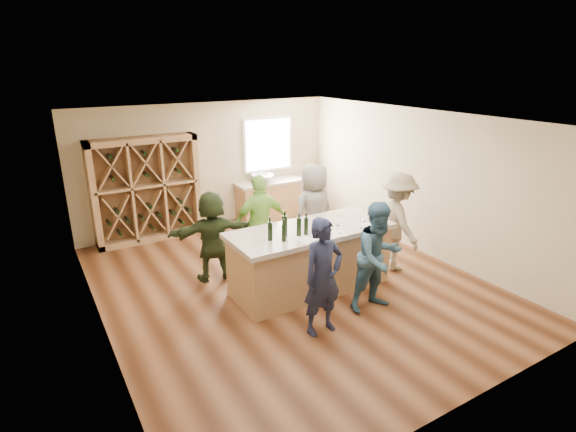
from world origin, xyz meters
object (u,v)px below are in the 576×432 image
tasting_counter_base (310,261)px  wine_rack (147,190)px  sink (263,178)px  wine_bottle_d (299,227)px  person_server (397,222)px  person_far_left (213,236)px  wine_bottle_a (270,231)px  wine_bottle_c (285,226)px  person_near_left (323,277)px  person_near_right (378,257)px  wine_bottle_e (306,226)px  wine_bottle_b (284,233)px  person_far_right (314,212)px  person_far_mid (261,223)px

tasting_counter_base → wine_rack: bearing=115.4°
sink → wine_bottle_d: bearing=-109.7°
person_server → person_far_left: 3.30m
wine_bottle_a → wine_bottle_c: 0.27m
person_near_left → person_near_right: size_ratio=0.99×
wine_rack → wine_bottle_e: bearing=-68.5°
tasting_counter_base → person_far_left: bearing=136.6°
wine_bottle_a → sink: bearing=63.7°
wine_bottle_b → wine_bottle_c: (0.11, 0.16, 0.03)m
wine_rack → wine_bottle_d: 4.03m
person_far_right → person_far_left: person_far_right is taller
wine_bottle_b → wine_bottle_c: 0.19m
person_near_right → person_far_left: size_ratio=1.07×
wine_bottle_e → person_far_left: (-1.03, 1.36, -0.42)m
wine_rack → wine_bottle_c: bearing=-72.5°
wine_bottle_a → person_server: size_ratio=0.16×
wine_bottle_e → person_near_right: person_near_right is taller
sink → person_near_right: 4.62m
wine_bottle_c → person_far_left: person_far_left is taller
wine_bottle_c → wine_bottle_e: bearing=-15.9°
tasting_counter_base → wine_bottle_a: (-0.81, -0.11, 0.73)m
person_server → person_far_right: size_ratio=0.98×
person_near_left → person_far_mid: person_far_mid is taller
wine_bottle_e → person_server: size_ratio=0.15×
wine_bottle_a → person_far_left: bearing=108.5°
sink → person_far_mid: person_far_mid is taller
person_near_right → person_far_right: person_far_right is taller
wine_bottle_c → person_far_right: (1.33, 1.16, -0.33)m
wine_bottle_d → person_server: (2.13, 0.05, -0.32)m
wine_bottle_a → person_far_left: (-0.43, 1.28, -0.43)m
wine_bottle_c → person_far_left: size_ratio=0.21×
wine_bottle_d → wine_bottle_e: bearing=-1.9°
wine_bottle_b → person_far_mid: 1.42m
tasting_counter_base → wine_bottle_d: 0.82m
sink → person_far_left: bearing=-133.4°
sink → wine_bottle_a: size_ratio=1.86×
wine_rack → wine_bottle_e: 4.08m
person_near_left → sink: bearing=69.9°
wine_bottle_d → wine_bottle_e: wine_bottle_d is taller
wine_bottle_c → wine_rack: bearing=107.5°
person_near_right → person_far_left: 2.84m
wine_bottle_b → person_far_left: person_far_left is taller
wine_bottle_a → wine_bottle_e: bearing=-7.3°
wine_bottle_e → person_near_left: size_ratio=0.16×
sink → wine_bottle_a: bearing=-116.3°
sink → person_server: bearing=-77.8°
person_server → person_far_mid: 2.46m
wine_bottle_c → person_far_right: size_ratio=0.18×
person_server → wine_bottle_d: bearing=103.0°
tasting_counter_base → person_far_left: size_ratio=1.63×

